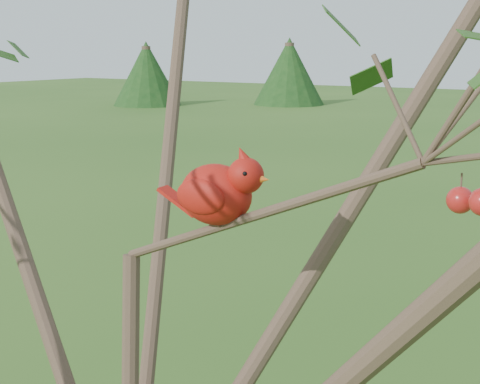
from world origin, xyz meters
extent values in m
sphere|color=#B31C18|center=(0.60, 0.09, 2.14)|extent=(0.04, 0.04, 0.04)
ellipsoid|color=red|center=(0.17, 0.08, 2.10)|extent=(0.14, 0.11, 0.11)
sphere|color=red|center=(0.23, 0.08, 2.14)|extent=(0.07, 0.07, 0.06)
cone|color=red|center=(0.23, 0.08, 2.18)|extent=(0.05, 0.04, 0.05)
cone|color=#D85914|center=(0.26, 0.08, 2.14)|extent=(0.03, 0.02, 0.02)
ellipsoid|color=black|center=(0.25, 0.08, 2.14)|extent=(0.02, 0.03, 0.03)
cube|color=red|center=(0.09, 0.08, 2.08)|extent=(0.08, 0.03, 0.05)
ellipsoid|color=red|center=(0.16, 0.12, 2.11)|extent=(0.10, 0.03, 0.06)
ellipsoid|color=red|center=(0.17, 0.04, 2.11)|extent=(0.10, 0.03, 0.06)
cylinder|color=#3F2B21|center=(-12.86, 24.83, 1.31)|extent=(0.39, 0.39, 2.62)
cone|color=#153913|center=(-12.86, 24.83, 1.42)|extent=(3.06, 3.06, 2.84)
cylinder|color=#3F2B21|center=(-17.77, 21.26, 1.24)|extent=(0.37, 0.37, 2.47)
cone|color=#153913|center=(-17.77, 21.26, 1.34)|extent=(2.88, 2.88, 2.68)
camera|label=1|loc=(0.83, -0.88, 2.36)|focal=50.00mm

